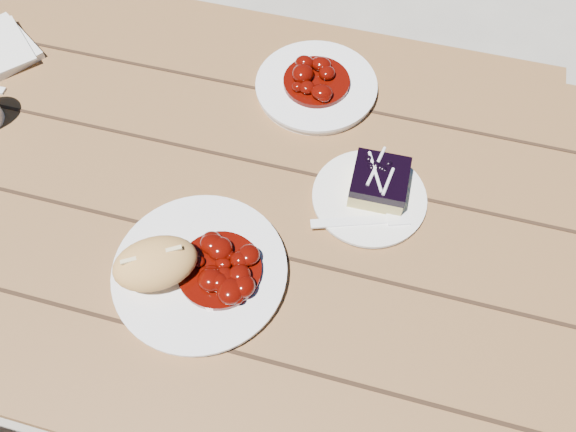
% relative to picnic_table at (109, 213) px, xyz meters
% --- Properties ---
extents(ground, '(60.00, 60.00, 0.00)m').
position_rel_picnic_table_xyz_m(ground, '(0.00, 0.00, -0.59)').
color(ground, '#9B978C').
rests_on(ground, ground).
extents(picnic_table, '(2.00, 1.55, 0.75)m').
position_rel_picnic_table_xyz_m(picnic_table, '(0.00, 0.00, 0.00)').
color(picnic_table, brown).
rests_on(picnic_table, ground).
extents(main_plate, '(0.25, 0.25, 0.02)m').
position_rel_picnic_table_xyz_m(main_plate, '(0.26, -0.14, 0.17)').
color(main_plate, white).
rests_on(main_plate, picnic_table).
extents(goulash_stew, '(0.12, 0.12, 0.04)m').
position_rel_picnic_table_xyz_m(goulash_stew, '(0.29, -0.13, 0.20)').
color(goulash_stew, '#510802').
rests_on(goulash_stew, main_plate).
extents(bread_roll, '(0.15, 0.13, 0.06)m').
position_rel_picnic_table_xyz_m(bread_roll, '(0.20, -0.16, 0.21)').
color(bread_roll, tan).
rests_on(bread_roll, main_plate).
extents(dessert_plate, '(0.18, 0.18, 0.01)m').
position_rel_picnic_table_xyz_m(dessert_plate, '(0.48, 0.06, 0.17)').
color(dessert_plate, white).
rests_on(dessert_plate, picnic_table).
extents(blueberry_cake, '(0.09, 0.09, 0.05)m').
position_rel_picnic_table_xyz_m(blueberry_cake, '(0.49, 0.07, 0.20)').
color(blueberry_cake, '#D3C473').
rests_on(blueberry_cake, dessert_plate).
extents(fork_dessert, '(0.16, 0.08, 0.00)m').
position_rel_picnic_table_xyz_m(fork_dessert, '(0.46, 0.00, 0.17)').
color(fork_dessert, white).
rests_on(fork_dessert, dessert_plate).
extents(second_plate, '(0.22, 0.22, 0.02)m').
position_rel_picnic_table_xyz_m(second_plate, '(0.34, 0.27, 0.17)').
color(second_plate, white).
rests_on(second_plate, picnic_table).
extents(second_stew, '(0.12, 0.12, 0.04)m').
position_rel_picnic_table_xyz_m(second_stew, '(0.34, 0.27, 0.20)').
color(second_stew, '#510802').
rests_on(second_stew, second_plate).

